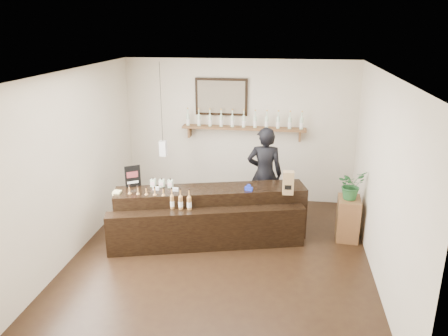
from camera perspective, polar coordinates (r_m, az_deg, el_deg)
ground at (r=6.85m, az=-0.54°, el=-11.69°), size 5.00×5.00×0.00m
room_shell at (r=6.17m, az=-0.59°, el=2.10°), size 5.00×5.00×5.00m
back_wall_decor at (r=8.46m, az=0.88°, el=6.99°), size 2.66×0.96×1.69m
counter at (r=7.21m, az=-1.90°, el=-6.40°), size 3.15×1.61×1.02m
promo_sign at (r=7.31m, az=-11.84°, el=-1.05°), size 0.23×0.15×0.36m
paper_bag at (r=6.91m, az=8.38°, el=-1.93°), size 0.18×0.14×0.37m
tape_dispenser at (r=7.04m, az=3.25°, el=-2.63°), size 0.13×0.08×0.11m
side_cabinet at (r=7.57m, az=15.87°, el=-6.35°), size 0.38×0.51×0.71m
potted_plant at (r=7.35m, az=16.27°, el=-2.13°), size 0.57×0.56×0.48m
shopkeeper at (r=7.81m, az=5.34°, el=-0.02°), size 0.73×0.50×1.95m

